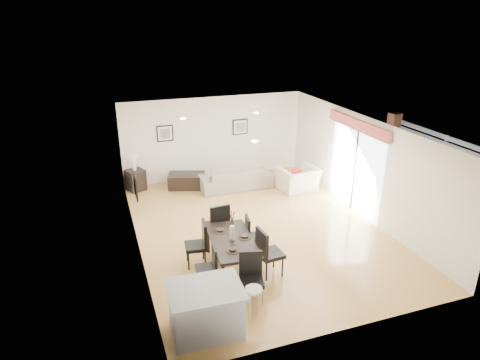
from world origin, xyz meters
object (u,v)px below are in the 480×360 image
object	(u,v)px
dining_chair_wnear	(210,265)
dining_chair_enear	(267,250)
sofa	(235,178)
coffee_table	(187,181)
dining_chair_head	(251,274)
side_table	(136,180)
kitchen_island	(206,310)
bar_stool	(254,293)
armchair	(298,179)
dining_table	(232,243)
dining_chair_efar	(252,233)
dining_chair_wfar	(200,241)
dining_chair_foot	(218,223)

from	to	relation	value
dining_chair_wnear	dining_chair_enear	size ratio (longest dim) A/B	0.84
sofa	coffee_table	world-z (taller)	sofa
dining_chair_head	side_table	xyz separation A→B (m)	(-1.48, 6.28, -0.23)
kitchen_island	bar_stool	xyz separation A→B (m)	(0.88, -0.00, 0.13)
dining_chair_wnear	dining_chair_head	world-z (taller)	dining_chair_head
armchair	dining_chair_head	bearing A→B (deg)	47.79
armchair	dining_table	distance (m)	4.83
dining_chair_wnear	dining_chair_efar	world-z (taller)	dining_chair_efar
dining_chair_head	bar_stool	bearing A→B (deg)	-92.17
armchair	dining_chair_enear	size ratio (longest dim) A/B	1.06
dining_chair_wfar	dining_chair_enear	world-z (taller)	dining_chair_enear
kitchen_island	coffee_table	bearing A→B (deg)	82.61
armchair	dining_chair_wfar	distance (m)	4.99
dining_chair_enear	dining_chair_efar	distance (m)	0.90
sofa	dining_chair_wnear	distance (m)	5.23
armchair	dining_chair_efar	size ratio (longest dim) A/B	1.22
side_table	kitchen_island	bearing A→B (deg)	-86.47
armchair	coffee_table	distance (m)	3.50
sofa	coffee_table	distance (m)	1.55
side_table	bar_stool	bearing A→B (deg)	-79.29
armchair	dining_chair_wnear	bearing A→B (deg)	38.59
sofa	side_table	bearing A→B (deg)	-15.50
armchair	dining_chair_foot	world-z (taller)	dining_chair_foot
dining_table	kitchen_island	bearing A→B (deg)	-116.59
dining_chair_efar	kitchen_island	distance (m)	2.70
dining_chair_wfar	dining_chair_foot	xyz separation A→B (m)	(0.62, 0.65, 0.03)
dining_table	dining_chair_foot	bearing A→B (deg)	94.50
armchair	kitchen_island	world-z (taller)	kitchen_island
dining_chair_wnear	side_table	bearing A→B (deg)	-164.60
dining_chair_enear	kitchen_island	distance (m)	2.07
side_table	dining_chair_head	bearing A→B (deg)	-76.71
dining_chair_wfar	side_table	distance (m)	4.85
dining_chair_wnear	dining_chair_wfar	world-z (taller)	dining_chair_wfar
dining_chair_foot	kitchen_island	size ratio (longest dim) A/B	0.83
dining_chair_head	dining_chair_efar	bearing A→B (deg)	83.00
sofa	dining_chair_enear	distance (m)	4.86
armchair	dining_chair_head	xyz separation A→B (m)	(-3.28, -4.60, 0.18)
sofa	dining_chair_foot	xyz separation A→B (m)	(-1.51, -3.25, 0.28)
sofa	bar_stool	world-z (taller)	bar_stool
sofa	dining_chair_enear	world-z (taller)	dining_chair_enear
dining_table	coffee_table	distance (m)	4.90
dining_chair_wnear	armchair	bearing A→B (deg)	142.27
armchair	dining_chair_head	distance (m)	5.65
sofa	dining_chair_head	world-z (taller)	dining_chair_head
dining_chair_efar	coffee_table	xyz separation A→B (m)	(-0.54, 4.43, -0.30)
sofa	armchair	xyz separation A→B (m)	(1.78, -0.80, 0.05)
dining_chair_efar	side_table	distance (m)	5.19
coffee_table	side_table	distance (m)	1.58
dining_table	bar_stool	bearing A→B (deg)	-90.43
dining_chair_wfar	dining_chair_head	xyz separation A→B (m)	(0.63, -1.51, -0.02)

